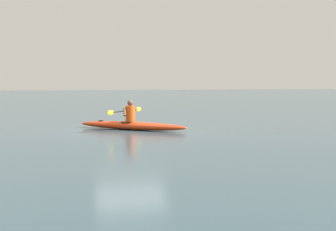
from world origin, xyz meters
TOP-DOWN VIEW (x-y plane):
  - ground_plane at (0.00, 0.00)m, footprint 160.00×160.00m
  - kayak at (-0.08, -0.36)m, footprint 3.82×3.11m
  - kayaker at (-0.03, -0.40)m, footprint 1.51×1.97m

SIDE VIEW (x-z plane):
  - ground_plane at x=0.00m, z-range 0.00..0.00m
  - kayak at x=-0.08m, z-range 0.00..0.29m
  - kayaker at x=-0.03m, z-range 0.24..1.02m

